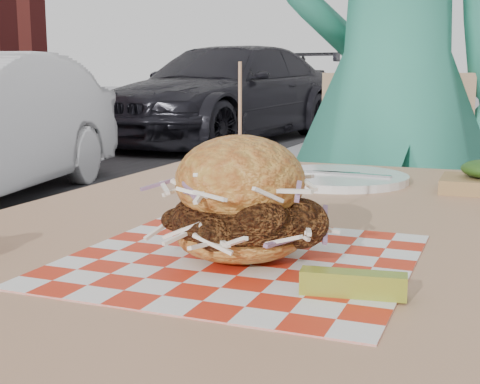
% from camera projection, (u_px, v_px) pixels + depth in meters
% --- Properties ---
extents(diner, '(0.77, 0.64, 1.81)m').
position_uv_depth(diner, '(393.00, 89.00, 1.82)').
color(diner, teal).
rests_on(diner, ground).
extents(car_dark, '(2.54, 4.82, 1.33)m').
position_uv_depth(car_dark, '(225.00, 93.00, 9.36)').
color(car_dark, black).
rests_on(car_dark, ground).
extents(patio_table, '(0.80, 1.20, 0.75)m').
position_uv_depth(patio_table, '(273.00, 275.00, 0.93)').
color(patio_table, tan).
rests_on(patio_table, ground).
extents(patio_chair, '(0.50, 0.51, 0.95)m').
position_uv_depth(patio_chair, '(379.00, 218.00, 1.86)').
color(patio_chair, tan).
rests_on(patio_chair, ground).
extents(paper_liner, '(0.36, 0.36, 0.00)m').
position_uv_depth(paper_liner, '(240.00, 259.00, 0.72)').
color(paper_liner, red).
rests_on(paper_liner, patio_table).
extents(sandwich, '(0.18, 0.18, 0.21)m').
position_uv_depth(sandwich, '(240.00, 206.00, 0.71)').
color(sandwich, '#C88B38').
rests_on(sandwich, paper_liner).
extents(pickle_spear, '(0.10, 0.03, 0.02)m').
position_uv_depth(pickle_spear, '(353.00, 284.00, 0.60)').
color(pickle_spear, '#989C2D').
rests_on(pickle_spear, paper_liner).
extents(place_setting, '(0.27, 0.27, 0.02)m').
position_uv_depth(place_setting, '(335.00, 178.00, 1.24)').
color(place_setting, white).
rests_on(place_setting, patio_table).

